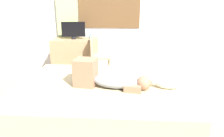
{
  "coord_description": "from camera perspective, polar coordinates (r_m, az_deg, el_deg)",
  "views": [
    {
      "loc": [
        0.27,
        -2.33,
        1.52
      ],
      "look_at": [
        0.08,
        0.36,
        0.64
      ],
      "focal_mm": 33.94,
      "sensor_mm": 36.0,
      "label": 1
    }
  ],
  "objects": [
    {
      "name": "person_lying",
      "position": [
        2.59,
        -1.16,
        -2.62
      ],
      "size": [
        0.94,
        0.37,
        0.34
      ],
      "color": "#8C939E",
      "rests_on": "bed"
    },
    {
      "name": "bed",
      "position": [
        2.81,
        -2.34,
        -8.93
      ],
      "size": [
        2.16,
        1.68,
        0.49
      ],
      "color": "#38383D",
      "rests_on": "ground"
    },
    {
      "name": "tv_monitor",
      "position": [
        4.46,
        -10.35,
        10.13
      ],
      "size": [
        0.48,
        0.1,
        0.35
      ],
      "color": "black",
      "rests_on": "desk"
    },
    {
      "name": "cup",
      "position": [
        4.5,
        -5.67,
        8.64
      ],
      "size": [
        0.07,
        0.07,
        0.09
      ],
      "primitive_type": "cylinder",
      "color": "teal",
      "rests_on": "desk"
    },
    {
      "name": "ground_plane",
      "position": [
        2.79,
        -2.29,
        -14.87
      ],
      "size": [
        16.0,
        16.0,
        0.0
      ],
      "primitive_type": "plane",
      "color": "tan"
    },
    {
      "name": "back_wall_with_window",
      "position": [
        4.7,
        0.63,
        17.3
      ],
      "size": [
        6.4,
        0.14,
        2.9
      ],
      "color": "silver",
      "rests_on": "ground"
    },
    {
      "name": "chair_by_desk",
      "position": [
        4.11,
        -3.97,
        3.82
      ],
      "size": [
        0.43,
        0.43,
        0.86
      ],
      "color": "tan",
      "rests_on": "ground"
    },
    {
      "name": "cat",
      "position": [
        2.64,
        14.13,
        -3.91
      ],
      "size": [
        0.35,
        0.17,
        0.21
      ],
      "color": "silver",
      "rests_on": "bed"
    },
    {
      "name": "curtain_left",
      "position": [
        4.75,
        -12.02,
        13.87
      ],
      "size": [
        0.44,
        0.06,
        2.4
      ],
      "primitive_type": "cube",
      "color": "#ADCC75",
      "rests_on": "ground"
    },
    {
      "name": "desk",
      "position": [
        4.57,
        -9.77,
        3.27
      ],
      "size": [
        0.9,
        0.56,
        0.74
      ],
      "color": "#997A56",
      "rests_on": "ground"
    }
  ]
}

